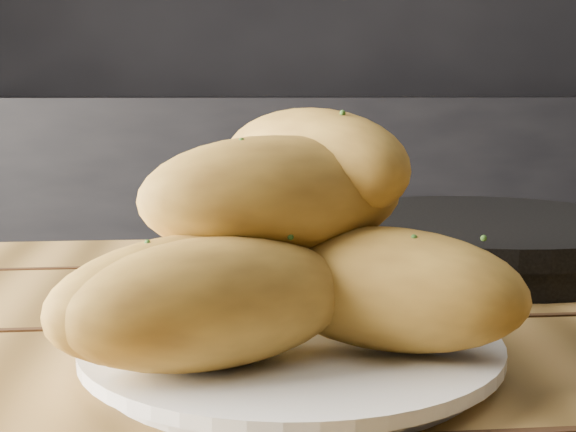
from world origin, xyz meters
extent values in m
cube|color=black|center=(0.00, 1.70, 0.45)|extent=(2.80, 0.60, 0.90)
cube|color=olive|center=(-0.57, -0.12, 0.73)|extent=(1.52, 0.89, 0.04)
cylinder|color=white|center=(-0.66, -0.11, 0.76)|extent=(0.23, 0.23, 0.01)
cylinder|color=white|center=(-0.66, -0.11, 0.76)|extent=(0.26, 0.26, 0.01)
ellipsoid|color=#BC8F34|center=(-0.72, -0.14, 0.80)|extent=(0.18, 0.15, 0.07)
ellipsoid|color=#BC8F34|center=(-0.61, -0.13, 0.80)|extent=(0.18, 0.15, 0.07)
ellipsoid|color=#BC8F34|center=(-0.67, -0.05, 0.80)|extent=(0.12, 0.17, 0.07)
ellipsoid|color=#BC8F34|center=(-0.67, -0.11, 0.86)|extent=(0.18, 0.11, 0.07)
ellipsoid|color=#BC8F34|center=(-0.64, -0.07, 0.87)|extent=(0.15, 0.17, 0.07)
ellipsoid|color=#BC8F34|center=(-0.71, -0.16, 0.80)|extent=(0.18, 0.13, 0.07)
cylinder|color=black|center=(-0.44, 0.17, 0.77)|extent=(0.31, 0.31, 0.03)
cylinder|color=black|center=(-0.44, 0.17, 0.79)|extent=(0.32, 0.32, 0.02)
camera|label=1|loc=(-0.71, -0.58, 0.92)|focal=50.00mm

